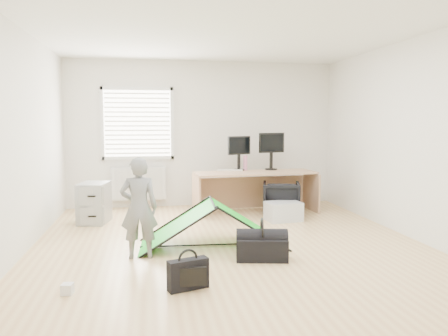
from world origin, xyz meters
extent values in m
plane|color=tan|center=(0.00, 0.00, 0.00)|extent=(5.50, 5.50, 0.00)
cube|color=silver|center=(0.00, 2.75, 1.35)|extent=(5.00, 0.02, 2.70)
cube|color=silver|center=(-1.20, 2.71, 1.55)|extent=(1.20, 0.06, 1.20)
cube|color=silver|center=(-1.20, 2.67, 0.45)|extent=(1.00, 0.12, 0.60)
cube|color=tan|center=(0.81, 1.89, 0.36)|extent=(2.14, 0.83, 0.71)
cube|color=#939598|center=(-1.87, 1.55, 0.32)|extent=(0.51, 0.61, 0.63)
cube|color=black|center=(0.58, 2.17, 0.94)|extent=(0.47, 0.29, 0.45)
cube|color=black|center=(1.17, 2.17, 0.96)|extent=(0.52, 0.26, 0.49)
cube|color=beige|center=(0.41, 2.12, 0.72)|extent=(0.47, 0.24, 0.02)
cylinder|color=#BE6A8B|center=(0.70, 2.19, 0.85)|extent=(0.08, 0.08, 0.26)
imported|color=black|center=(1.20, 1.61, 0.28)|extent=(0.76, 0.77, 0.57)
imported|color=slate|center=(-1.13, -0.39, 0.59)|extent=(0.44, 0.30, 1.18)
cube|color=silver|center=(1.10, 1.18, 0.15)|extent=(0.59, 0.45, 0.30)
cube|color=#1D8075|center=(-1.99, 1.71, 0.20)|extent=(0.34, 0.17, 0.40)
cube|color=black|center=(-0.67, -1.45, 0.15)|extent=(0.41, 0.23, 0.29)
cube|color=silver|center=(-1.77, -1.38, 0.05)|extent=(0.11, 0.11, 0.10)
cube|color=black|center=(0.25, -0.70, 0.13)|extent=(0.63, 0.40, 0.25)
camera|label=1|loc=(-1.01, -5.43, 1.57)|focal=35.00mm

